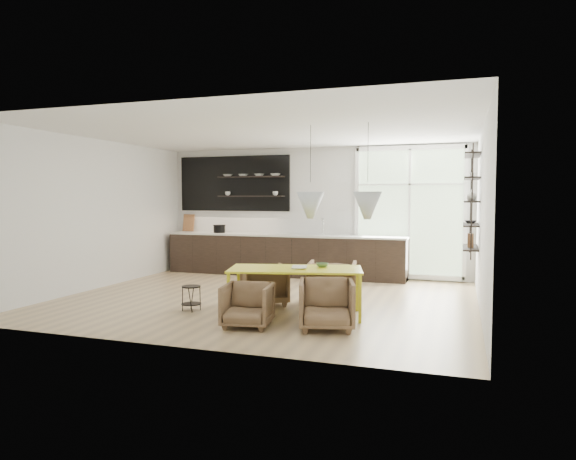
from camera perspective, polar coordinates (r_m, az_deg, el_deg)
The scene contains 11 objects.
room at distance 9.71m, azimuth 3.03°, elevation 1.80°, with size 7.02×6.01×2.91m.
kitchen_run at distance 11.67m, azimuth -0.92°, elevation -2.13°, with size 5.54×0.69×2.75m.
right_shelving at distance 9.42m, azimuth 19.69°, elevation 2.69°, with size 0.26×1.22×1.90m.
dining_table at distance 7.69m, azimuth 0.84°, elevation -4.62°, with size 2.12×1.33×0.72m.
armchair_back_left at distance 8.54m, azimuth -2.66°, elevation -6.06°, with size 0.71×0.73×0.67m, color brown.
armchair_back_right at distance 8.52m, azimuth 4.90°, elevation -5.89°, with size 0.78×0.80×0.73m, color brown.
armchair_front_left at distance 7.11m, azimuth -4.53°, elevation -8.32°, with size 0.64×0.66×0.60m, color brown.
armchair_front_right at distance 6.98m, azimuth 4.31°, elevation -8.23°, with size 0.72×0.74×0.68m, color brown.
wire_stool at distance 8.22m, azimuth -10.70°, elevation -7.09°, with size 0.31×0.31×0.39m.
table_book at distance 7.69m, azimuth 0.44°, elevation -4.15°, with size 0.22×0.30×0.03m, color white.
table_bowl at distance 7.83m, azimuth 3.83°, elevation -3.90°, with size 0.19×0.19×0.06m, color #4F7344.
Camera 1 is at (3.19, -8.25, 1.77)m, focal length 32.00 mm.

